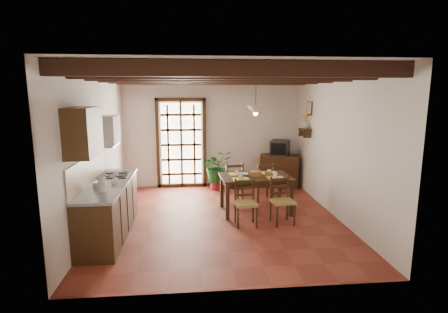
{
  "coord_description": "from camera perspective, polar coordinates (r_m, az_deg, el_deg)",
  "views": [
    {
      "loc": [
        -0.54,
        -6.42,
        2.4
      ],
      "look_at": [
        0.1,
        0.4,
        1.15
      ],
      "focal_mm": 28.0,
      "sensor_mm": 36.0,
      "label": 1
    }
  ],
  "objects": [
    {
      "name": "chair_near_right",
      "position": [
        6.65,
        9.45,
        -8.48
      ],
      "size": [
        0.45,
        0.43,
        0.86
      ],
      "rotation": [
        0.0,
        0.0,
        0.15
      ],
      "color": "#AA9048",
      "rests_on": "ground_plane"
    },
    {
      "name": "chair_near_left",
      "position": [
        6.48,
        3.55,
        -8.91
      ],
      "size": [
        0.4,
        0.38,
        0.85
      ],
      "rotation": [
        0.0,
        0.0,
        0.03
      ],
      "color": "#AA9048",
      "rests_on": "ground_plane"
    },
    {
      "name": "chair_far_right",
      "position": [
        7.94,
        6.37,
        -5.21
      ],
      "size": [
        0.47,
        0.46,
        0.89
      ],
      "rotation": [
        0.0,
        0.0,
        3.32
      ],
      "color": "#AA9048",
      "rests_on": "ground_plane"
    },
    {
      "name": "range_hood",
      "position": [
        6.58,
        -18.65,
        3.99
      ],
      "size": [
        0.38,
        0.6,
        0.54
      ],
      "color": "white",
      "rests_on": "room_shell"
    },
    {
      "name": "french_door",
      "position": [
        8.95,
        -6.98,
        2.41
      ],
      "size": [
        1.26,
        0.11,
        2.32
      ],
      "color": "white",
      "rests_on": "ground_plane"
    },
    {
      "name": "pendant_lamp",
      "position": [
        6.99,
        5.19,
        7.67
      ],
      "size": [
        0.36,
        0.36,
        0.84
      ],
      "color": "black",
      "rests_on": "room_shell"
    },
    {
      "name": "upper_cabinet",
      "position": [
        5.37,
        -21.99,
        3.71
      ],
      "size": [
        0.35,
        0.8,
        0.7
      ],
      "primitive_type": "cube",
      "color": "#332010",
      "rests_on": "room_shell"
    },
    {
      "name": "dining_table",
      "position": [
        7.1,
        5.15,
        -3.92
      ],
      "size": [
        1.43,
        0.96,
        0.75
      ],
      "rotation": [
        0.0,
        0.0,
        0.05
      ],
      "color": "#301F0F",
      "rests_on": "ground_plane"
    },
    {
      "name": "table_bowl",
      "position": [
        7.07,
        3.12,
        -2.93
      ],
      "size": [
        0.28,
        0.28,
        0.05
      ],
      "primitive_type": "imported",
      "rotation": [
        0.0,
        0.0,
        -0.38
      ],
      "color": "white",
      "rests_on": "dining_table"
    },
    {
      "name": "counter_items",
      "position": [
        6.24,
        -18.34,
        -3.54
      ],
      "size": [
        0.5,
        1.43,
        0.25
      ],
      "color": "black",
      "rests_on": "kitchen_counter"
    },
    {
      "name": "plant_pot",
      "position": [
        8.88,
        -1.17,
        -4.6
      ],
      "size": [
        0.39,
        0.39,
        0.24
      ],
      "primitive_type": "cone",
      "color": "maroon",
      "rests_on": "ground_plane"
    },
    {
      "name": "framed_picture",
      "position": [
        8.49,
        13.77,
        7.69
      ],
      "size": [
        0.03,
        0.32,
        0.32
      ],
      "color": "brown",
      "rests_on": "room_shell"
    },
    {
      "name": "crt_tv",
      "position": [
        9.03,
        9.12,
        1.41
      ],
      "size": [
        0.58,
        0.57,
        0.39
      ],
      "rotation": [
        0.0,
        0.0,
        -0.42
      ],
      "color": "black",
      "rests_on": "sideboard"
    },
    {
      "name": "potted_plant",
      "position": [
        8.77,
        -1.18,
        -1.69
      ],
      "size": [
        2.27,
        2.1,
        2.08
      ],
      "primitive_type": "imported",
      "rotation": [
        0.0,
        0.0,
        0.32
      ],
      "color": "#144C19",
      "rests_on": "ground_plane"
    },
    {
      "name": "kitchen_counter",
      "position": [
        6.29,
        -18.28,
        -8.03
      ],
      "size": [
        0.64,
        2.25,
        1.38
      ],
      "color": "#332010",
      "rests_on": "ground_plane"
    },
    {
      "name": "room_shell",
      "position": [
        6.47,
        -0.55,
        5.16
      ],
      "size": [
        4.52,
        5.02,
        2.81
      ],
      "color": "silver",
      "rests_on": "ground_plane"
    },
    {
      "name": "fuse_box",
      "position": [
        9.15,
        7.58,
        6.19
      ],
      "size": [
        0.25,
        0.03,
        0.32
      ],
      "primitive_type": "cube",
      "color": "white",
      "rests_on": "room_shell"
    },
    {
      "name": "ground_plane",
      "position": [
        6.87,
        -0.53,
        -10.09
      ],
      "size": [
        5.0,
        5.0,
        0.0
      ],
      "primitive_type": "plane",
      "color": "maroon"
    },
    {
      "name": "shelf_vase",
      "position": [
        8.49,
        13.12,
        5.01
      ],
      "size": [
        0.15,
        0.15,
        0.15
      ],
      "primitive_type": "imported",
      "color": "#B2BFB2",
      "rests_on": "wall_shelf"
    },
    {
      "name": "ceiling_beams",
      "position": [
        6.45,
        -0.57,
        12.92
      ],
      "size": [
        4.5,
        4.34,
        0.2
      ],
      "color": "black",
      "rests_on": "room_shell"
    },
    {
      "name": "sideboard",
      "position": [
        9.15,
        9.01,
        -2.32
      ],
      "size": [
        1.05,
        0.67,
        0.83
      ],
      "primitive_type": "cube",
      "rotation": [
        0.0,
        0.0,
        -0.26
      ],
      "color": "#332010",
      "rests_on": "ground_plane"
    },
    {
      "name": "wall_shelf",
      "position": [
        8.5,
        13.09,
        4.07
      ],
      "size": [
        0.2,
        0.42,
        0.2
      ],
      "color": "#332010",
      "rests_on": "room_shell"
    },
    {
      "name": "chair_far_left",
      "position": [
        7.8,
        1.42,
        -5.4
      ],
      "size": [
        0.48,
        0.46,
        0.91
      ],
      "rotation": [
        0.0,
        0.0,
        3.32
      ],
      "color": "#AA9048",
      "rests_on": "ground_plane"
    },
    {
      "name": "table_setting",
      "position": [
        7.07,
        5.16,
        -2.95
      ],
      "size": [
        1.01,
        0.67,
        0.09
      ],
      "rotation": [
        0.0,
        0.0,
        0.05
      ],
      "color": "yellow",
      "rests_on": "dining_table"
    },
    {
      "name": "shelf_flowers",
      "position": [
        8.47,
        13.18,
        6.41
      ],
      "size": [
        0.14,
        0.14,
        0.36
      ],
      "color": "yellow",
      "rests_on": "shelf_vase"
    }
  ]
}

